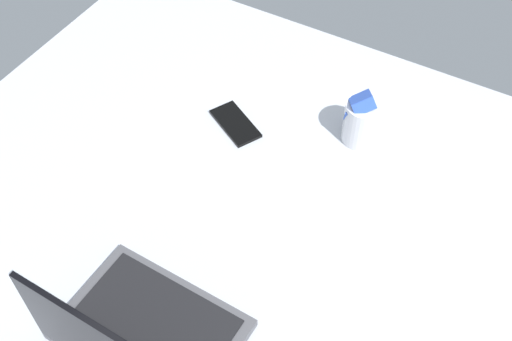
{
  "coord_description": "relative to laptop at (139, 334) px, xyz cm",
  "views": [
    {
      "loc": [
        -29.1,
        65.1,
        130.67
      ],
      "look_at": [
        14.68,
        -12.22,
        24.0
      ],
      "focal_mm": 44.84,
      "sensor_mm": 36.0,
      "label": 1
    }
  ],
  "objects": [
    {
      "name": "laptop",
      "position": [
        0.0,
        0.0,
        0.0
      ],
      "size": [
        33.63,
        23.92,
        23.0
      ],
      "rotation": [
        0.0,
        0.0,
        -0.03
      ],
      "color": "#4C4C51",
      "rests_on": "bed_mattress"
    },
    {
      "name": "cell_phone",
      "position": [
        13.88,
        -57.58,
        -4.01
      ],
      "size": [
        15.55,
        12.65,
        0.8
      ],
      "primitive_type": "cube",
      "rotation": [
        0.0,
        0.0,
        4.22
      ],
      "color": "black",
      "rests_on": "bed_mattress"
    },
    {
      "name": "snack_cup",
      "position": [
        -14.04,
        -68.59,
        1.58
      ],
      "size": [
        9.15,
        9.0,
        14.7
      ],
      "color": "silver",
      "rests_on": "bed_mattress"
    },
    {
      "name": "bed_mattress",
      "position": [
        -14.84,
        -30.83,
        -13.41
      ],
      "size": [
        180.0,
        140.0,
        18.0
      ],
      "primitive_type": "cube",
      "color": "#B7BCC6",
      "rests_on": "ground"
    }
  ]
}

